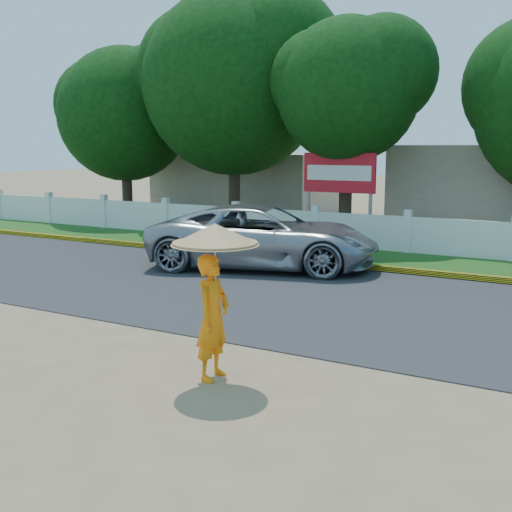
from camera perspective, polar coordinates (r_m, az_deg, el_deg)
The scene contains 9 objects.
ground at distance 9.81m, azimuth -5.84°, elevation -9.26°, with size 120.00×120.00×0.00m, color #9E8460.
road at distance 13.57m, azimuth 5.22°, elevation -3.80°, with size 60.00×7.00×0.02m, color #38383A.
grass_verge at distance 18.39m, azimuth 11.98°, elevation -0.36°, with size 60.00×3.50×0.03m, color #2D601E.
curb at distance 16.79m, azimuth 10.23°, elevation -1.03°, with size 40.00×0.18×0.16m, color yellow.
fence at distance 19.68m, azimuth 13.32°, elevation 1.83°, with size 40.00×0.10×1.10m, color silver.
building_far at distance 30.73m, azimuth -0.62°, elevation 6.48°, with size 8.00×5.00×2.80m, color #B7AD99.
vehicle at distance 16.81m, azimuth 0.67°, elevation 1.73°, with size 2.76×5.98×1.66m, color #A0A2A8.
monk_with_parasol at distance 8.70m, azimuth -3.77°, elevation -2.03°, with size 1.19×1.19×2.17m.
billboard at distance 21.44m, azimuth 7.40°, elevation 6.92°, with size 2.50×0.13×2.95m.
Camera 1 is at (5.40, -7.54, 3.20)m, focal length 45.00 mm.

